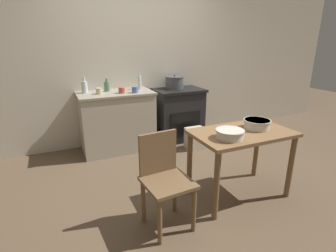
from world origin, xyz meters
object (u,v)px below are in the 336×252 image
(stock_pot, at_px, (174,82))
(bottle_far_left, at_px, (107,86))
(stove, at_px, (178,114))
(cup_center_left, at_px, (99,91))
(chair, at_px, (164,177))
(bottle_mid_left, at_px, (84,87))
(mixing_bowl_large, at_px, (230,134))
(mixing_bowl_small, at_px, (257,124))
(cup_center, at_px, (135,90))
(work_table, at_px, (241,143))
(bottle_left, at_px, (139,82))
(flour_sack, at_px, (195,138))
(cup_center_right, at_px, (122,90))

(stock_pot, distance_m, bottle_far_left, 1.09)
(stove, bearing_deg, cup_center_left, -177.06)
(chair, height_order, cup_center_left, cup_center_left)
(bottle_mid_left, bearing_deg, mixing_bowl_large, -62.36)
(mixing_bowl_small, bearing_deg, cup_center, 117.40)
(work_table, bearing_deg, chair, -173.90)
(chair, bearing_deg, bottle_left, 73.02)
(stove, bearing_deg, work_table, -95.20)
(stock_pot, bearing_deg, bottle_left, -177.23)
(work_table, xyz_separation_m, mixing_bowl_large, (-0.24, -0.10, 0.17))
(flour_sack, distance_m, mixing_bowl_large, 1.60)
(stove, height_order, work_table, stove)
(chair, relative_size, bottle_left, 3.02)
(stove, distance_m, flour_sack, 0.56)
(bottle_far_left, bearing_deg, stove, -4.71)
(mixing_bowl_large, bearing_deg, bottle_far_left, 110.01)
(cup_center_left, bearing_deg, cup_center_right, -12.95)
(stove, height_order, bottle_left, bottle_left)
(stock_pot, distance_m, mixing_bowl_large, 2.01)
(stock_pot, height_order, cup_center, stock_pot)
(bottle_far_left, relative_size, cup_center, 2.14)
(cup_center_right, bearing_deg, stove, 7.94)
(work_table, xyz_separation_m, cup_center_right, (-0.80, 1.66, 0.32))
(cup_center, height_order, cup_center_right, cup_center)
(bottle_far_left, xyz_separation_m, cup_center_left, (-0.14, -0.16, -0.03))
(stove, height_order, stock_pot, stock_pot)
(mixing_bowl_large, relative_size, mixing_bowl_small, 0.97)
(chair, relative_size, mixing_bowl_small, 3.04)
(bottle_mid_left, bearing_deg, cup_center_left, -42.12)
(mixing_bowl_small, distance_m, bottle_mid_left, 2.39)
(work_table, bearing_deg, stove, 84.80)
(mixing_bowl_large, height_order, cup_center_right, cup_center_right)
(stove, relative_size, cup_center, 9.67)
(flour_sack, relative_size, bottle_left, 1.17)
(chair, distance_m, cup_center_left, 1.89)
(stock_pot, bearing_deg, chair, -117.68)
(flour_sack, height_order, stock_pot, stock_pot)
(bottle_mid_left, xyz_separation_m, cup_center, (0.65, -0.28, -0.04))
(cup_center, bearing_deg, bottle_left, 57.78)
(stove, distance_m, chair, 2.17)
(work_table, relative_size, mixing_bowl_small, 3.66)
(chair, bearing_deg, cup_center, 76.15)
(cup_center_left, distance_m, cup_center_right, 0.31)
(cup_center, bearing_deg, mixing_bowl_small, -62.60)
(work_table, distance_m, cup_center, 1.75)
(stove, xyz_separation_m, chair, (-1.07, -1.89, 0.04))
(chair, height_order, cup_center, cup_center)
(bottle_mid_left, height_order, cup_center, bottle_mid_left)
(mixing_bowl_small, bearing_deg, chair, -174.09)
(stove, distance_m, cup_center, 0.95)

